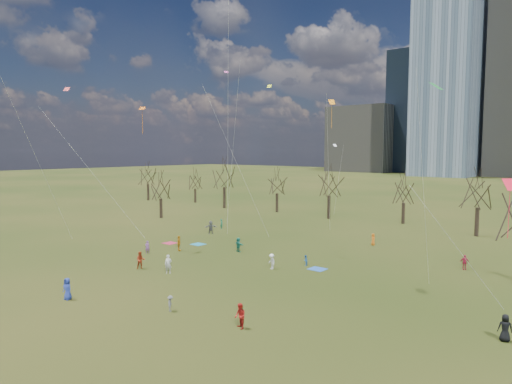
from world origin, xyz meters
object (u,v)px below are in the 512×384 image
Objects in this scene: person_0 at (67,289)px; person_2 at (141,260)px; blanket_teal at (198,244)px; blanket_crimson at (170,243)px; person_4 at (179,243)px; blanket_navy at (317,269)px; person_1 at (168,264)px.

person_0 is 9.98m from person_2.
blanket_teal is 12.63m from person_2.
blanket_crimson is (-3.29, -1.82, 0.00)m from blanket_teal.
person_4 is (4.28, -2.15, 0.87)m from blanket_crimson.
blanket_navy is 17.33m from person_4.
person_0 is 18.52m from person_4.
blanket_crimson is at bearing 100.47° from person_1.
person_2 is at bearing 151.38° from person_1.
person_0 is (7.76, -21.21, 0.85)m from blanket_teal.
person_2 is (-13.61, -11.18, 0.86)m from blanket_navy.
blanket_teal is at bearing 85.56° from person_1.
blanket_teal is 0.90× the size of person_4.
person_1 is (11.13, -9.33, 0.89)m from blanket_crimson.
person_2 is (7.66, -10.00, 0.86)m from blanket_crimson.
blanket_navy is 21.30m from blanket_crimson.
person_4 reaches higher than blanket_teal.
person_4 is (-6.76, 17.24, 0.02)m from person_0.
person_4 is at bearing -26.70° from blanket_crimson.
blanket_navy is 1.00× the size of blanket_crimson.
blanket_navy and blanket_crimson have the same top height.
person_0 is at bearing -129.99° from person_1.
blanket_navy is at bearing -2.06° from blanket_teal.
person_0 is (-10.22, -20.57, 0.85)m from blanket_navy.
person_1 is (7.84, -11.15, 0.89)m from blanket_teal.
blanket_teal is at bearing 101.68° from person_0.
person_2 reaches higher than blanket_navy.
blanket_teal is 0.91× the size of person_2.
blanket_crimson is 0.90× the size of person_4.
blanket_crimson is at bearing -151.06° from blanket_teal.
person_1 is (-10.14, -10.51, 0.89)m from blanket_navy.
person_1 reaches higher than person_0.
person_2 reaches higher than blanket_crimson.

